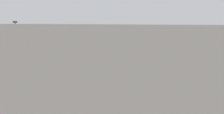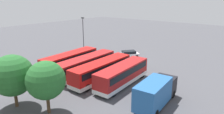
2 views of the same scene
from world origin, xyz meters
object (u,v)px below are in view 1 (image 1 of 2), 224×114
bus_single_deck_second (124,64)px  car_hatchback_silver (81,60)px  bus_single_deck_fourth (73,67)px  box_truck_blue (189,62)px  bus_single_deck_third (100,65)px  lamp_post_tall (16,41)px  bus_single_deck_near_end (144,62)px

bus_single_deck_second → car_hatchback_silver: bearing=-73.6°
car_hatchback_silver → bus_single_deck_fourth: bearing=73.3°
box_truck_blue → car_hatchback_silver: bearing=-46.5°
bus_single_deck_fourth → car_hatchback_silver: bus_single_deck_fourth is taller
bus_single_deck_third → bus_single_deck_second: bearing=177.4°
bus_single_deck_second → bus_single_deck_third: (3.59, -0.17, 0.00)m
bus_single_deck_second → bus_single_deck_third: size_ratio=0.97×
bus_single_deck_third → lamp_post_tall: size_ratio=1.53×
bus_single_deck_third → bus_single_deck_fourth: 3.88m
lamp_post_tall → bus_single_deck_near_end: bearing=151.7°
bus_single_deck_third → bus_single_deck_fourth: (3.88, 0.02, -0.00)m
bus_single_deck_third → bus_single_deck_fourth: size_ratio=1.05×
bus_single_deck_near_end → bus_single_deck_second: size_ratio=0.92×
bus_single_deck_second → bus_single_deck_fourth: size_ratio=1.02×
bus_single_deck_fourth → bus_single_deck_third: bearing=-179.7°
bus_single_deck_near_end → bus_single_deck_third: same height
bus_single_deck_second → car_hatchback_silver: (3.73, -12.64, -0.92)m
bus_single_deck_fourth → bus_single_deck_second: bearing=178.9°
bus_single_deck_third → box_truck_blue: 13.69m
bus_single_deck_second → bus_single_deck_third: bearing=-2.6°
bus_single_deck_third → bus_single_deck_fourth: bearing=0.3°
bus_single_deck_third → car_hatchback_silver: bearing=-89.4°
bus_single_deck_third → box_truck_blue: (-13.55, 1.96, 0.08)m
bus_single_deck_near_end → bus_single_deck_second: bearing=8.5°
car_hatchback_silver → lamp_post_tall: lamp_post_tall is taller
bus_single_deck_near_end → car_hatchback_silver: size_ratio=2.25×
bus_single_deck_second → bus_single_deck_near_end: bearing=-171.5°
bus_single_deck_near_end → bus_single_deck_third: size_ratio=0.89×
bus_single_deck_second → bus_single_deck_fourth: (7.47, -0.14, -0.00)m
box_truck_blue → car_hatchback_silver: 19.91m
bus_single_deck_near_end → bus_single_deck_second: (3.52, 0.52, 0.00)m
box_truck_blue → lamp_post_tall: bearing=-26.2°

